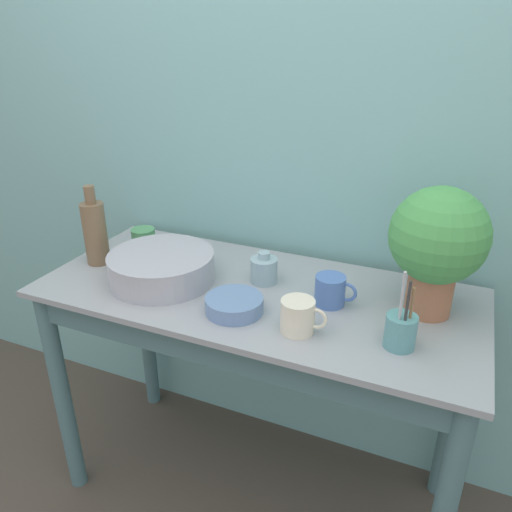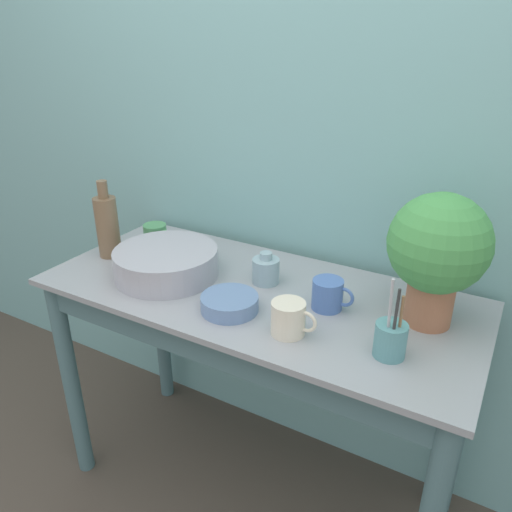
{
  "view_description": "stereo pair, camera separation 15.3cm",
  "coord_description": "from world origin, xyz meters",
  "px_view_note": "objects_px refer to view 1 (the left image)",
  "views": [
    {
      "loc": [
        0.55,
        -0.97,
        1.63
      ],
      "look_at": [
        0.0,
        0.31,
        0.99
      ],
      "focal_mm": 35.0,
      "sensor_mm": 36.0,
      "label": 1
    },
    {
      "loc": [
        0.69,
        -0.9,
        1.63
      ],
      "look_at": [
        0.0,
        0.31,
        0.99
      ],
      "focal_mm": 35.0,
      "sensor_mm": 36.0,
      "label": 2
    }
  ],
  "objects_px": {
    "mug_blue": "(331,290)",
    "bottle_short": "(264,270)",
    "potted_plant": "(438,241)",
    "bowl_small_blue": "(234,305)",
    "utensil_cup": "(401,330)",
    "bowl_wash_large": "(162,267)",
    "mug_cream": "(298,316)",
    "bottle_tall": "(95,232)",
    "mug_green": "(144,241)"
  },
  "relations": [
    {
      "from": "mug_blue",
      "to": "bowl_small_blue",
      "type": "height_order",
      "value": "mug_blue"
    },
    {
      "from": "bottle_short",
      "to": "mug_green",
      "type": "distance_m",
      "value": 0.5
    },
    {
      "from": "mug_cream",
      "to": "bowl_wash_large",
      "type": "bearing_deg",
      "value": 167.76
    },
    {
      "from": "potted_plant",
      "to": "mug_blue",
      "type": "bearing_deg",
      "value": -165.8
    },
    {
      "from": "potted_plant",
      "to": "mug_green",
      "type": "bearing_deg",
      "value": 178.19
    },
    {
      "from": "potted_plant",
      "to": "bottle_short",
      "type": "distance_m",
      "value": 0.54
    },
    {
      "from": "mug_blue",
      "to": "bowl_small_blue",
      "type": "distance_m",
      "value": 0.29
    },
    {
      "from": "bowl_small_blue",
      "to": "utensil_cup",
      "type": "height_order",
      "value": "utensil_cup"
    },
    {
      "from": "bottle_tall",
      "to": "bowl_small_blue",
      "type": "bearing_deg",
      "value": -11.02
    },
    {
      "from": "bowl_wash_large",
      "to": "potted_plant",
      "type": "bearing_deg",
      "value": 9.41
    },
    {
      "from": "bowl_wash_large",
      "to": "bottle_tall",
      "type": "height_order",
      "value": "bottle_tall"
    },
    {
      "from": "bowl_wash_large",
      "to": "mug_blue",
      "type": "bearing_deg",
      "value": 6.99
    },
    {
      "from": "bottle_short",
      "to": "utensil_cup",
      "type": "distance_m",
      "value": 0.5
    },
    {
      "from": "bowl_wash_large",
      "to": "mug_cream",
      "type": "distance_m",
      "value": 0.52
    },
    {
      "from": "bowl_wash_large",
      "to": "bottle_tall",
      "type": "distance_m",
      "value": 0.29
    },
    {
      "from": "bottle_tall",
      "to": "mug_blue",
      "type": "height_order",
      "value": "bottle_tall"
    },
    {
      "from": "bottle_tall",
      "to": "mug_green",
      "type": "relative_size",
      "value": 2.32
    },
    {
      "from": "bowl_wash_large",
      "to": "utensil_cup",
      "type": "height_order",
      "value": "utensil_cup"
    },
    {
      "from": "mug_cream",
      "to": "mug_blue",
      "type": "bearing_deg",
      "value": 77.0
    },
    {
      "from": "potted_plant",
      "to": "mug_cream",
      "type": "distance_m",
      "value": 0.44
    },
    {
      "from": "mug_cream",
      "to": "bowl_small_blue",
      "type": "xyz_separation_m",
      "value": [
        -0.2,
        0.02,
        -0.02
      ]
    },
    {
      "from": "mug_blue",
      "to": "potted_plant",
      "type": "bearing_deg",
      "value": 14.2
    },
    {
      "from": "bowl_wash_large",
      "to": "mug_cream",
      "type": "bearing_deg",
      "value": -12.24
    },
    {
      "from": "bottle_short",
      "to": "mug_blue",
      "type": "bearing_deg",
      "value": -12.86
    },
    {
      "from": "mug_green",
      "to": "bottle_tall",
      "type": "bearing_deg",
      "value": -124.63
    },
    {
      "from": "mug_green",
      "to": "utensil_cup",
      "type": "relative_size",
      "value": 0.52
    },
    {
      "from": "mug_green",
      "to": "mug_blue",
      "type": "bearing_deg",
      "value": -7.8
    },
    {
      "from": "mug_blue",
      "to": "bottle_short",
      "type": "bearing_deg",
      "value": 167.14
    },
    {
      "from": "mug_blue",
      "to": "utensil_cup",
      "type": "height_order",
      "value": "utensil_cup"
    },
    {
      "from": "bowl_wash_large",
      "to": "bottle_tall",
      "type": "bearing_deg",
      "value": 174.47
    },
    {
      "from": "mug_green",
      "to": "potted_plant",
      "type": "bearing_deg",
      "value": -1.81
    },
    {
      "from": "mug_green",
      "to": "bowl_small_blue",
      "type": "relative_size",
      "value": 0.71
    },
    {
      "from": "bottle_short",
      "to": "mug_blue",
      "type": "relative_size",
      "value": 0.83
    },
    {
      "from": "potted_plant",
      "to": "utensil_cup",
      "type": "height_order",
      "value": "potted_plant"
    },
    {
      "from": "mug_cream",
      "to": "bowl_small_blue",
      "type": "distance_m",
      "value": 0.21
    },
    {
      "from": "bowl_small_blue",
      "to": "mug_green",
      "type": "bearing_deg",
      "value": 152.48
    },
    {
      "from": "bowl_wash_large",
      "to": "bottle_short",
      "type": "bearing_deg",
      "value": 21.41
    },
    {
      "from": "potted_plant",
      "to": "bottle_tall",
      "type": "distance_m",
      "value": 1.12
    },
    {
      "from": "potted_plant",
      "to": "utensil_cup",
      "type": "bearing_deg",
      "value": -102.61
    },
    {
      "from": "bottle_tall",
      "to": "bottle_short",
      "type": "relative_size",
      "value": 2.65
    },
    {
      "from": "bowl_small_blue",
      "to": "bottle_short",
      "type": "bearing_deg",
      "value": 88.07
    },
    {
      "from": "bottle_short",
      "to": "bowl_wash_large",
      "type": "bearing_deg",
      "value": -158.59
    },
    {
      "from": "mug_blue",
      "to": "mug_cream",
      "type": "distance_m",
      "value": 0.18
    },
    {
      "from": "bowl_small_blue",
      "to": "bowl_wash_large",
      "type": "bearing_deg",
      "value": 164.06
    },
    {
      "from": "bottle_short",
      "to": "utensil_cup",
      "type": "xyz_separation_m",
      "value": [
        0.46,
        -0.2,
        0.01
      ]
    },
    {
      "from": "bottle_tall",
      "to": "utensil_cup",
      "type": "relative_size",
      "value": 1.21
    },
    {
      "from": "potted_plant",
      "to": "mug_green",
      "type": "distance_m",
      "value": 1.02
    },
    {
      "from": "mug_blue",
      "to": "mug_cream",
      "type": "relative_size",
      "value": 0.97
    },
    {
      "from": "bottle_tall",
      "to": "bowl_wash_large",
      "type": "bearing_deg",
      "value": -5.53
    },
    {
      "from": "potted_plant",
      "to": "bottle_short",
      "type": "bearing_deg",
      "value": -178.39
    }
  ]
}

